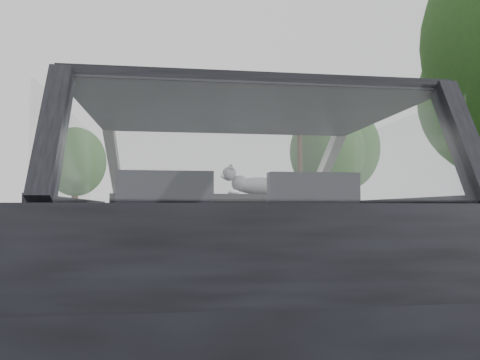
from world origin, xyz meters
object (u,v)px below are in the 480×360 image
object	(u,v)px
cat	(259,185)
other_car	(181,213)
highway_sign	(276,203)
utility_pole	(300,150)
subject_car	(232,236)

from	to	relation	value
cat	other_car	size ratio (longest dim) A/B	0.12
highway_sign	utility_pole	bearing A→B (deg)	-89.56
highway_sign	utility_pole	world-z (taller)	utility_pole
utility_pole	highway_sign	bearing A→B (deg)	99.14
subject_car	other_car	size ratio (longest dim) A/B	0.91
utility_pole	cat	bearing A→B (deg)	-106.19
subject_car	other_car	world-z (taller)	subject_car
cat	utility_pole	xyz separation A→B (m)	(5.84, 20.11, 2.95)
subject_car	cat	xyz separation A→B (m)	(0.28, 0.60, 0.35)
subject_car	highway_sign	world-z (taller)	highway_sign
subject_car	other_car	bearing A→B (deg)	90.15
subject_car	highway_sign	size ratio (longest dim) A/B	1.56
cat	utility_pole	distance (m)	21.15
other_car	utility_pole	xyz separation A→B (m)	(6.17, 2.81, 3.31)
other_car	subject_car	bearing A→B (deg)	-93.17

